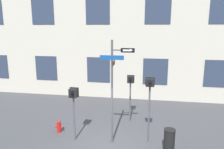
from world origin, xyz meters
The scene contains 8 objects.
ground_plane centered at (0.00, 0.00, 0.00)m, with size 60.00×60.00×0.00m, color #424244.
building_facade centered at (0.00, 7.07, 6.13)m, with size 24.00×0.63×12.27m.
street_sign_pole centered at (0.12, 0.55, 2.67)m, with size 1.42×0.72×4.52m.
pedestrian_signal_left centered at (-1.66, 0.48, 1.93)m, with size 0.41×0.40×2.43m.
pedestrian_signal_right centered at (1.62, 0.86, 2.27)m, with size 0.40×0.40×2.93m.
pedestrian_signal_across centered at (0.62, 3.00, 1.99)m, with size 0.39×0.40×2.53m.
fire_hydrant centered at (-2.67, 1.07, 0.28)m, with size 0.37×0.21×0.59m.
trash_bin centered at (2.46, 0.10, 0.52)m, with size 0.47×0.47×1.03m.
Camera 1 is at (1.54, -8.21, 4.99)m, focal length 35.00 mm.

